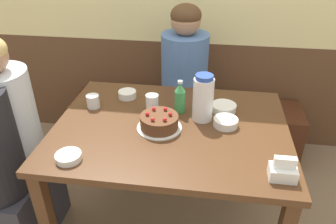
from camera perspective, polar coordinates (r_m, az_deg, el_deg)
bench_seat at (r=2.68m, az=2.83°, el=-2.54°), size 1.80×0.38×0.42m
dining_table at (r=1.75m, az=0.48°, el=-5.07°), size 1.20×0.91×0.75m
birthday_cake at (r=1.65m, az=-1.53°, el=-1.75°), size 0.23×0.23×0.09m
water_pitcher at (r=1.70m, az=6.14°, el=2.42°), size 0.11×0.11×0.25m
soju_bottle at (r=1.77m, az=2.08°, el=2.56°), size 0.06×0.06×0.19m
napkin_holder at (r=1.43m, az=19.40°, el=-9.62°), size 0.11×0.08×0.11m
bowl_soup_white at (r=1.84m, az=9.66°, el=0.77°), size 0.14×0.14×0.04m
bowl_rice_small at (r=1.71m, az=10.00°, el=-1.76°), size 0.13×0.13×0.04m
bowl_side_dish at (r=1.52m, az=-16.94°, el=-7.48°), size 0.12×0.12×0.03m
bowl_sauce_shallow at (r=1.96m, az=-7.10°, el=3.08°), size 0.11×0.11×0.04m
glass_water_tall at (r=1.79m, az=-2.77°, el=1.47°), size 0.07×0.07×0.10m
glass_tumbler_short at (r=1.89m, az=-12.93°, el=1.83°), size 0.07×0.07×0.07m
person_teal_shirt at (r=2.02m, az=-24.94°, el=-5.98°), size 0.34×0.31×1.21m
person_pale_blue_shirt at (r=2.39m, az=2.79°, el=3.41°), size 0.32×0.34×1.22m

